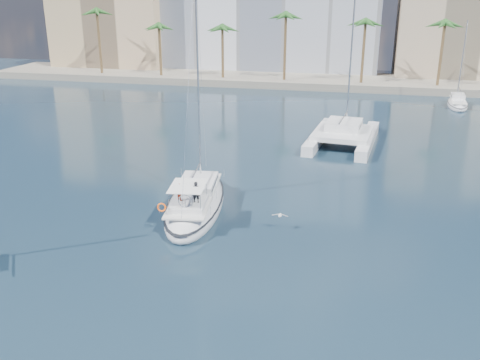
# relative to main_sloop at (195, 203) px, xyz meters

# --- Properties ---
(ground) EXTENTS (160.00, 160.00, 0.00)m
(ground) POSITION_rel_main_sloop_xyz_m (4.97, -2.90, -0.55)
(ground) COLOR black
(ground) RESTS_ON ground
(quay) EXTENTS (120.00, 14.00, 1.20)m
(quay) POSITION_rel_main_sloop_xyz_m (4.97, 58.10, 0.05)
(quay) COLOR gray
(quay) RESTS_ON ground
(building_tan_left) EXTENTS (22.00, 14.00, 22.00)m
(building_tan_left) POSITION_rel_main_sloop_xyz_m (-37.03, 66.10, 10.45)
(building_tan_left) COLOR tan
(building_tan_left) RESTS_ON ground
(building_beige) EXTENTS (20.00, 14.00, 20.00)m
(building_beige) POSITION_rel_main_sloop_xyz_m (26.97, 67.10, 9.45)
(building_beige) COLOR #CAB491
(building_beige) RESTS_ON ground
(palm_left) EXTENTS (3.60, 3.60, 12.30)m
(palm_left) POSITION_rel_main_sloop_xyz_m (-29.03, 54.10, 9.73)
(palm_left) COLOR brown
(palm_left) RESTS_ON ground
(palm_centre) EXTENTS (3.60, 3.60, 12.30)m
(palm_centre) POSITION_rel_main_sloop_xyz_m (4.97, 54.10, 9.73)
(palm_centre) COLOR brown
(palm_centre) RESTS_ON ground
(main_sloop) EXTENTS (5.68, 13.07, 18.77)m
(main_sloop) POSITION_rel_main_sloop_xyz_m (0.00, 0.00, 0.00)
(main_sloop) COLOR silver
(main_sloop) RESTS_ON ground
(catamaran) EXTENTS (7.69, 13.46, 18.67)m
(catamaran) POSITION_rel_main_sloop_xyz_m (10.01, 21.04, 0.61)
(catamaran) COLOR silver
(catamaran) RESTS_ON ground
(seagull) EXTENTS (1.14, 0.49, 0.21)m
(seagull) POSITION_rel_main_sloop_xyz_m (6.76, -2.08, 0.56)
(seagull) COLOR silver
(seagull) RESTS_ON ground
(moored_yacht_a) EXTENTS (3.37, 9.52, 11.90)m
(moored_yacht_a) POSITION_rel_main_sloop_xyz_m (24.97, 44.10, -0.55)
(moored_yacht_a) COLOR silver
(moored_yacht_a) RESTS_ON ground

